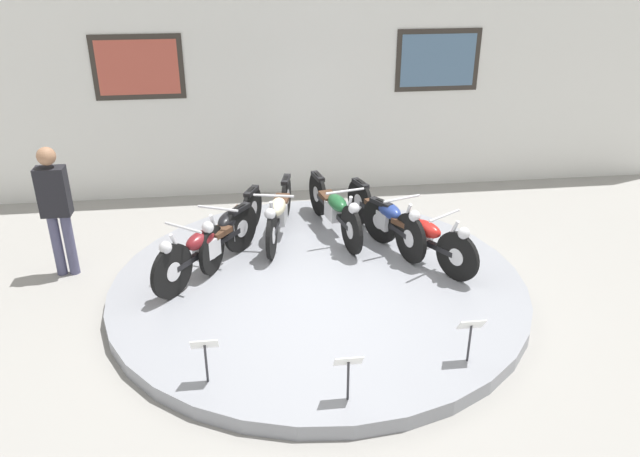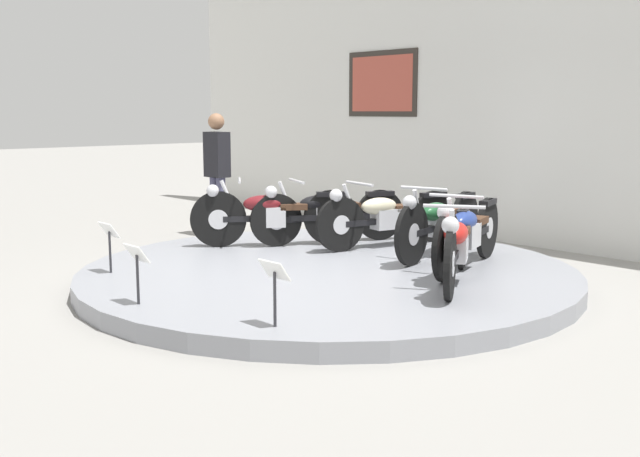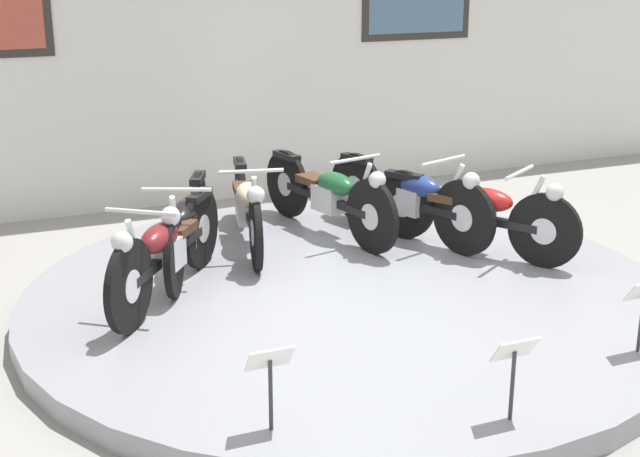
% 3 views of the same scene
% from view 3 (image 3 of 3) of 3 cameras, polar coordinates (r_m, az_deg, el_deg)
% --- Properties ---
extents(ground_plane, '(60.00, 60.00, 0.00)m').
position_cam_3_polar(ground_plane, '(7.09, 1.87, -5.08)').
color(ground_plane, gray).
extents(display_platform, '(5.11, 5.11, 0.17)m').
position_cam_3_polar(display_platform, '(7.06, 1.88, -4.46)').
color(display_platform, gray).
rests_on(display_platform, ground_plane).
extents(back_wall, '(14.00, 0.22, 3.97)m').
position_cam_3_polar(back_wall, '(9.87, -6.76, 13.18)').
color(back_wall, silver).
rests_on(back_wall, ground_plane).
extents(motorcycle_maroon, '(1.25, 1.65, 0.81)m').
position_cam_3_polar(motorcycle_maroon, '(6.80, -9.84, -1.27)').
color(motorcycle_maroon, black).
rests_on(motorcycle_maroon, display_platform).
extents(motorcycle_black, '(0.84, 1.84, 0.79)m').
position_cam_3_polar(motorcycle_black, '(7.42, -8.55, 0.31)').
color(motorcycle_black, black).
rests_on(motorcycle_black, display_platform).
extents(motorcycle_cream, '(0.60, 1.95, 0.79)m').
position_cam_3_polar(motorcycle_cream, '(7.92, -4.64, 1.56)').
color(motorcycle_cream, black).
rests_on(motorcycle_cream, display_platform).
extents(motorcycle_green, '(0.60, 1.98, 0.81)m').
position_cam_3_polar(motorcycle_green, '(8.19, 0.61, 2.25)').
color(motorcycle_green, black).
rests_on(motorcycle_green, display_platform).
extents(motorcycle_blue, '(0.74, 1.93, 0.81)m').
position_cam_3_polar(motorcycle_blue, '(8.15, 5.80, 2.10)').
color(motorcycle_blue, black).
rests_on(motorcycle_blue, display_platform).
extents(motorcycle_red, '(1.10, 1.71, 0.79)m').
position_cam_3_polar(motorcycle_red, '(7.82, 9.91, 1.14)').
color(motorcycle_red, black).
rests_on(motorcycle_red, display_platform).
extents(info_placard_front_left, '(0.26, 0.11, 0.51)m').
position_cam_3_polar(info_placard_front_left, '(4.92, -3.21, -9.02)').
color(info_placard_front_left, '#333338').
rests_on(info_placard_front_left, display_platform).
extents(info_placard_front_centre, '(0.26, 0.11, 0.51)m').
position_cam_3_polar(info_placard_front_centre, '(5.13, 12.32, -8.25)').
color(info_placard_front_centre, '#333338').
rests_on(info_placard_front_centre, display_platform).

